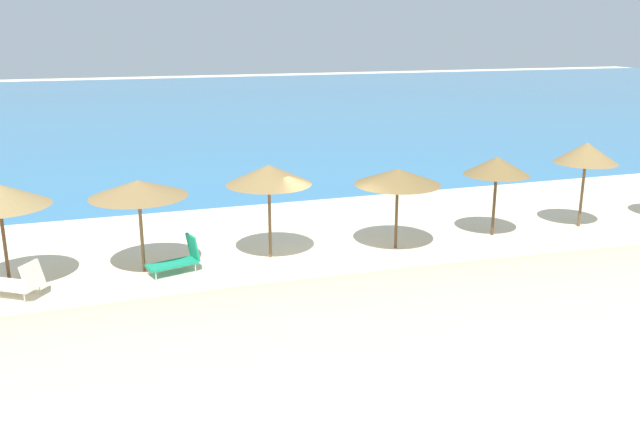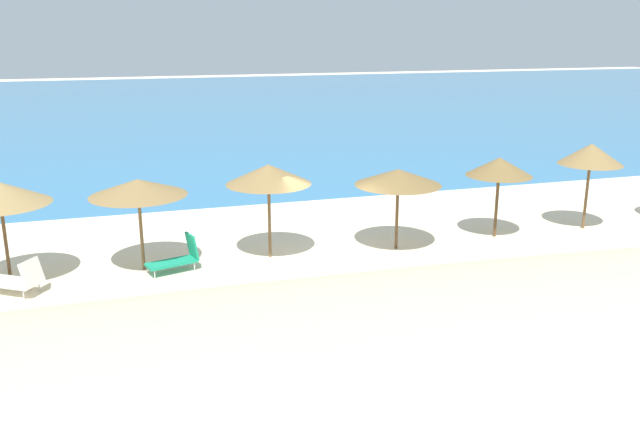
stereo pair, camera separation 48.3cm
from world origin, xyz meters
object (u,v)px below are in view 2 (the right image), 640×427
Objects in this scene: beach_umbrella_6 at (499,167)px; beach_umbrella_7 at (591,154)px; beach_umbrella_3 at (138,188)px; beach_umbrella_5 at (398,177)px; beach_umbrella_4 at (268,174)px; lounge_chair_1 at (178,258)px; lounge_chair_2 at (16,280)px.

beach_umbrella_6 is 0.90× the size of beach_umbrella_7.
beach_umbrella_3 is 1.02× the size of beach_umbrella_5.
beach_umbrella_5 is 0.90× the size of beach_umbrella_7.
beach_umbrella_4 is 1.07× the size of beach_umbrella_6.
beach_umbrella_5 is 6.84m from lounge_chair_1.
lounge_chair_1 is (-10.15, -0.28, -1.91)m from beach_umbrella_6.
beach_umbrella_4 reaches higher than lounge_chair_1.
beach_umbrella_3 is 0.95× the size of beach_umbrella_4.
beach_umbrella_4 is (3.64, 0.04, 0.13)m from beach_umbrella_3.
beach_umbrella_7 reaches higher than beach_umbrella_5.
lounge_chair_2 is at bearing -164.44° from beach_umbrella_3.
beach_umbrella_5 is 6.93m from beach_umbrella_7.
beach_umbrella_6 is (3.56, 0.24, 0.06)m from beach_umbrella_5.
beach_umbrella_3 is 3.85m from lounge_chair_2.
beach_umbrella_5 is 1.53× the size of lounge_chair_2.
lounge_chair_2 is (-10.69, -0.54, -1.87)m from beach_umbrella_5.
beach_umbrella_4 is at bearing 174.34° from beach_umbrella_5.
beach_umbrella_5 is at bearing -53.15° from lounge_chair_2.
beach_umbrella_4 is 7.44m from beach_umbrella_6.
beach_umbrella_5 is at bearing -5.66° from beach_umbrella_4.
beach_umbrella_3 is at bearing 179.29° from beach_umbrella_7.
beach_umbrella_3 is 0.92× the size of beach_umbrella_7.
beach_umbrella_6 is at bearing 178.86° from beach_umbrella_7.
lounge_chair_1 is 0.88× the size of lounge_chair_2.
beach_umbrella_4 is at bearing -97.77° from lounge_chair_1.
beach_umbrella_5 is at bearing -2.65° from beach_umbrella_3.
beach_umbrella_6 is 1.73× the size of lounge_chair_1.
beach_umbrella_3 is 14.42m from beach_umbrella_7.
beach_umbrella_5 reaches higher than lounge_chair_2.
lounge_chair_1 is (-6.58, -0.05, -1.86)m from beach_umbrella_5.
beach_umbrella_6 reaches higher than beach_umbrella_5.
beach_umbrella_4 is 7.20m from lounge_chair_2.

